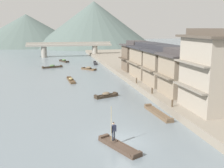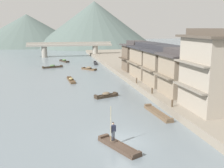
# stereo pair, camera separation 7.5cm
# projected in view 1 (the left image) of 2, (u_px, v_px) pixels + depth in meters

# --- Properties ---
(ground_plane) EXTENTS (400.00, 400.00, 0.00)m
(ground_plane) POSITION_uv_depth(u_px,v_px,m) (121.00, 141.00, 23.11)
(ground_plane) COLOR slate
(riverbank_right) EXTENTS (18.00, 110.00, 0.85)m
(riverbank_right) POSITION_uv_depth(u_px,v_px,m) (160.00, 73.00, 55.07)
(riverbank_right) COLOR gray
(riverbank_right) RESTS_ON ground
(boat_foreground_poled) EXTENTS (2.85, 4.52, 0.42)m
(boat_foreground_poled) POSITION_uv_depth(u_px,v_px,m) (119.00, 146.00, 21.66)
(boat_foreground_poled) COLOR #423328
(boat_foreground_poled) RESTS_ON ground
(boatman_person) EXTENTS (0.52, 0.38, 3.04)m
(boatman_person) POSITION_uv_depth(u_px,v_px,m) (113.00, 129.00, 21.94)
(boatman_person) COLOR black
(boatman_person) RESTS_ON boat_foreground_poled
(boat_moored_nearest) EXTENTS (3.33, 3.83, 0.75)m
(boat_moored_nearest) POSITION_uv_depth(u_px,v_px,m) (89.00, 69.00, 61.65)
(boat_moored_nearest) COLOR brown
(boat_moored_nearest) RESTS_ON ground
(boat_moored_second) EXTENTS (1.31, 5.82, 0.48)m
(boat_moored_second) POSITION_uv_depth(u_px,v_px,m) (158.00, 113.00, 29.94)
(boat_moored_second) COLOR brown
(boat_moored_second) RESTS_ON ground
(boat_moored_third) EXTENTS (1.32, 5.76, 0.64)m
(boat_moored_third) POSITION_uv_depth(u_px,v_px,m) (71.00, 80.00, 48.70)
(boat_moored_third) COLOR brown
(boat_moored_third) RESTS_ON ground
(boat_moored_far) EXTENTS (1.34, 5.06, 0.54)m
(boat_moored_far) POSITION_uv_depth(u_px,v_px,m) (95.00, 63.00, 71.45)
(boat_moored_far) COLOR #232326
(boat_moored_far) RESTS_ON ground
(boat_midriver_drifting) EXTENTS (2.81, 4.57, 0.79)m
(boat_midriver_drifting) POSITION_uv_depth(u_px,v_px,m) (64.00, 61.00, 75.97)
(boat_midriver_drifting) COLOR #33281E
(boat_midriver_drifting) RESTS_ON ground
(boat_midriver_upstream) EXTENTS (3.60, 2.11, 0.74)m
(boat_midriver_upstream) POSITION_uv_depth(u_px,v_px,m) (106.00, 95.00, 37.41)
(boat_midriver_upstream) COLOR #33281E
(boat_midriver_upstream) RESTS_ON ground
(boat_upstream_distant) EXTENTS (5.03, 2.60, 0.78)m
(boat_upstream_distant) POSITION_uv_depth(u_px,v_px,m) (52.00, 67.00, 64.71)
(boat_upstream_distant) COLOR #33281E
(boat_upstream_distant) RESTS_ON ground
(house_waterfront_nearest) EXTENTS (5.34, 7.15, 8.74)m
(house_waterfront_nearest) POSITION_uv_depth(u_px,v_px,m) (211.00, 71.00, 28.07)
(house_waterfront_nearest) COLOR gray
(house_waterfront_nearest) RESTS_ON riverbank_right
(house_waterfront_second) EXTENTS (5.48, 6.05, 6.14)m
(house_waterfront_second) POSITION_uv_depth(u_px,v_px,m) (180.00, 72.00, 34.95)
(house_waterfront_second) COLOR gray
(house_waterfront_second) RESTS_ON riverbank_right
(house_waterfront_tall) EXTENTS (7.11, 6.28, 6.14)m
(house_waterfront_tall) POSITION_uv_depth(u_px,v_px,m) (166.00, 66.00, 41.16)
(house_waterfront_tall) COLOR gray
(house_waterfront_tall) RESTS_ON riverbank_right
(house_waterfront_narrow) EXTENTS (7.13, 8.06, 6.14)m
(house_waterfront_narrow) POSITION_uv_depth(u_px,v_px,m) (151.00, 60.00, 47.83)
(house_waterfront_narrow) COLOR gray
(house_waterfront_narrow) RESTS_ON riverbank_right
(house_waterfront_far) EXTENTS (6.84, 5.49, 6.14)m
(house_waterfront_far) POSITION_uv_depth(u_px,v_px,m) (137.00, 56.00, 54.79)
(house_waterfront_far) COLOR brown
(house_waterfront_far) RESTS_ON riverbank_right
(mooring_post_dock_near) EXTENTS (0.20, 0.20, 0.81)m
(mooring_post_dock_near) POSITION_uv_depth(u_px,v_px,m) (172.00, 103.00, 29.98)
(mooring_post_dock_near) COLOR #473828
(mooring_post_dock_near) RESTS_ON riverbank_right
(mooring_post_dock_mid) EXTENTS (0.20, 0.20, 0.78)m
(mooring_post_dock_mid) POSITION_uv_depth(u_px,v_px,m) (152.00, 91.00, 36.05)
(mooring_post_dock_mid) COLOR #473828
(mooring_post_dock_mid) RESTS_ON riverbank_right
(mooring_post_dock_far) EXTENTS (0.20, 0.20, 0.86)m
(mooring_post_dock_far) POSITION_uv_depth(u_px,v_px,m) (136.00, 81.00, 42.69)
(mooring_post_dock_far) COLOR #473828
(mooring_post_dock_far) RESTS_ON riverbank_right
(stone_bridge) EXTENTS (28.10, 2.40, 4.89)m
(stone_bridge) POSITION_uv_depth(u_px,v_px,m) (70.00, 47.00, 88.25)
(stone_bridge) COLOR gray
(stone_bridge) RESTS_ON ground
(hill_far_west) EXTENTS (62.57, 62.57, 22.83)m
(hill_far_west) POSITION_uv_depth(u_px,v_px,m) (94.00, 24.00, 137.36)
(hill_far_west) COLOR #4C5B56
(hill_far_west) RESTS_ON ground
(hill_far_centre) EXTENTS (59.37, 59.37, 16.68)m
(hill_far_centre) POSITION_uv_depth(u_px,v_px,m) (27.00, 30.00, 144.28)
(hill_far_centre) COLOR #4C5B56
(hill_far_centre) RESTS_ON ground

